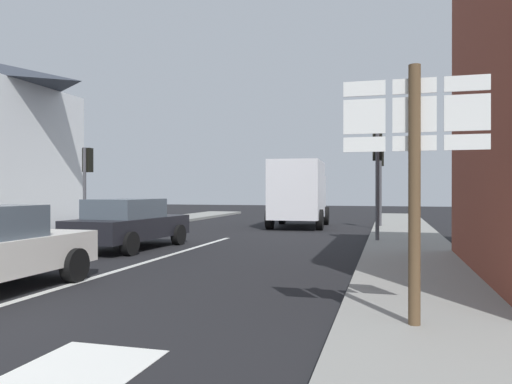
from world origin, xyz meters
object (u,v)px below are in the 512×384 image
(delivery_truck, at_px, (299,192))
(traffic_light_near_right, at_px, (377,161))
(route_sign_post, at_px, (414,167))
(sedan_far, at_px, (129,223))
(traffic_light_far_right, at_px, (380,167))
(traffic_light_near_left, at_px, (87,171))

(delivery_truck, xyz_separation_m, traffic_light_near_right, (3.68, -6.33, 1.00))
(route_sign_post, relative_size, traffic_light_near_right, 0.89)
(sedan_far, relative_size, traffic_light_far_right, 1.16)
(sedan_far, xyz_separation_m, traffic_light_near_right, (7.01, 3.28, 1.89))
(sedan_far, distance_m, route_sign_post, 10.30)
(route_sign_post, height_order, traffic_light_near_right, traffic_light_near_right)
(sedan_far, relative_size, delivery_truck, 0.85)
(delivery_truck, height_order, traffic_light_far_right, traffic_light_far_right)
(traffic_light_far_right, height_order, traffic_light_near_right, traffic_light_far_right)
(delivery_truck, distance_m, traffic_light_near_right, 7.39)
(traffic_light_near_left, distance_m, traffic_light_near_right, 10.50)
(traffic_light_far_right, bearing_deg, traffic_light_near_left, -147.67)
(route_sign_post, distance_m, traffic_light_far_right, 16.51)
(route_sign_post, height_order, traffic_light_near_left, traffic_light_near_left)
(route_sign_post, bearing_deg, delivery_truck, 104.70)
(sedan_far, bearing_deg, traffic_light_near_right, 25.06)
(traffic_light_far_right, bearing_deg, sedan_far, -125.93)
(route_sign_post, distance_m, traffic_light_near_left, 14.85)
(delivery_truck, height_order, route_sign_post, route_sign_post)
(route_sign_post, xyz_separation_m, traffic_light_near_right, (-0.63, 10.08, 0.65))
(delivery_truck, xyz_separation_m, traffic_light_far_right, (3.68, 0.07, 1.09))
(traffic_light_far_right, bearing_deg, traffic_light_near_right, -90.00)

